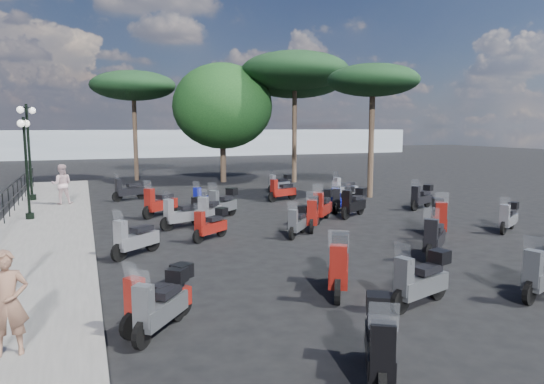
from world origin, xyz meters
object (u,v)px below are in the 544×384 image
object	(u,v)px
woman	(8,303)
scooter_9	(209,212)
scooter_16	(323,207)
scooter_17	(282,191)
scooter_21	(342,200)
scooter_28	(422,198)
pine_2	(133,86)
scooter_0	(161,306)
scooter_27	(336,200)
scooter_5	(129,191)
broadleaf_tree	(222,106)
scooter_3	(211,225)
scooter_20	(439,219)
scooter_22	(354,203)
scooter_13	(434,239)
scooter_26	(508,218)
pedestrian_far	(62,184)
scooter_14	(313,214)
scooter_6	(379,346)
scooter_15	(223,204)
scooter_18	(543,273)
scooter_23	(280,184)
lamp_post_1	(26,161)
scooter_4	(160,204)
lamp_post_2	(29,146)
scooter_1	(159,300)
scooter_2	(135,239)
scooter_7	(339,267)
pine_1	(295,71)
pine_3	(373,81)
scooter_11	(203,199)
scooter_29	(344,189)
scooter_12	(421,281)

from	to	relation	value
woman	scooter_9	size ratio (longest dim) A/B	1.06
scooter_16	scooter_17	world-z (taller)	scooter_16
woman	scooter_21	bearing A→B (deg)	39.57
scooter_28	pine_2	size ratio (longest dim) A/B	0.22
scooter_0	scooter_27	xyz separation A→B (m)	(8.40, 9.29, 0.00)
scooter_5	broadleaf_tree	world-z (taller)	broadleaf_tree
scooter_3	broadleaf_tree	bearing A→B (deg)	-52.89
scooter_20	scooter_22	size ratio (longest dim) A/B	1.04
scooter_13	scooter_26	distance (m)	4.73
pedestrian_far	scooter_14	xyz separation A→B (m)	(7.99, -7.92, -0.48)
scooter_3	scooter_6	xyz separation A→B (m)	(0.07, -8.95, 0.06)
scooter_15	scooter_18	size ratio (longest dim) A/B	0.88
scooter_28	broadleaf_tree	bearing A→B (deg)	-3.49
scooter_16	scooter_23	size ratio (longest dim) A/B	1.01
pine_2	lamp_post_1	bearing A→B (deg)	-111.25
scooter_4	scooter_23	bearing A→B (deg)	-92.76
scooter_0	scooter_28	bearing A→B (deg)	-105.84
scooter_27	pine_2	size ratio (longest dim) A/B	0.21
scooter_5	scooter_20	distance (m)	14.04
scooter_18	scooter_27	xyz separation A→B (m)	(0.95, 10.34, -0.03)
lamp_post_2	scooter_1	size ratio (longest dim) A/B	3.06
scooter_2	scooter_17	xyz separation A→B (m)	(7.35, 7.56, -0.01)
lamp_post_1	scooter_21	world-z (taller)	lamp_post_1
scooter_7	pine_1	bearing A→B (deg)	-80.52
scooter_26	pine_1	distance (m)	16.83
lamp_post_2	scooter_28	bearing A→B (deg)	-2.65
scooter_17	scooter_28	size ratio (longest dim) A/B	1.06
scooter_0	scooter_1	world-z (taller)	scooter_1
pine_3	scooter_1	bearing A→B (deg)	-134.86
lamp_post_1	scooter_28	world-z (taller)	lamp_post_1
scooter_2	scooter_20	distance (m)	9.24
scooter_15	scooter_28	xyz separation A→B (m)	(8.30, -1.04, -0.05)
scooter_2	scooter_5	xyz separation A→B (m)	(0.72, 10.25, 0.00)
scooter_14	pine_3	world-z (taller)	pine_3
scooter_3	pine_3	size ratio (longest dim) A/B	0.21
scooter_11	scooter_18	xyz separation A→B (m)	(3.93, -13.01, 0.09)
scooter_4	scooter_6	distance (m)	13.41
woman	scooter_6	xyz separation A→B (m)	(4.71, -2.38, -0.41)
lamp_post_2	pine_2	world-z (taller)	pine_2
scooter_13	scooter_29	distance (m)	10.32
scooter_6	scooter_7	bearing A→B (deg)	-79.90
scooter_22	scooter_7	bearing A→B (deg)	114.20
scooter_22	pine_1	distance (m)	13.31
scooter_9	scooter_12	size ratio (longest dim) A/B	0.89
scooter_0	scooter_20	bearing A→B (deg)	-116.75
scooter_3	broadleaf_tree	distance (m)	16.16
scooter_18	scooter_22	size ratio (longest dim) A/B	1.07
scooter_7	pine_1	xyz separation A→B (m)	(7.30, 18.76, 6.18)
scooter_11	pine_3	size ratio (longest dim) A/B	0.19
scooter_26	scooter_18	bearing A→B (deg)	109.01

